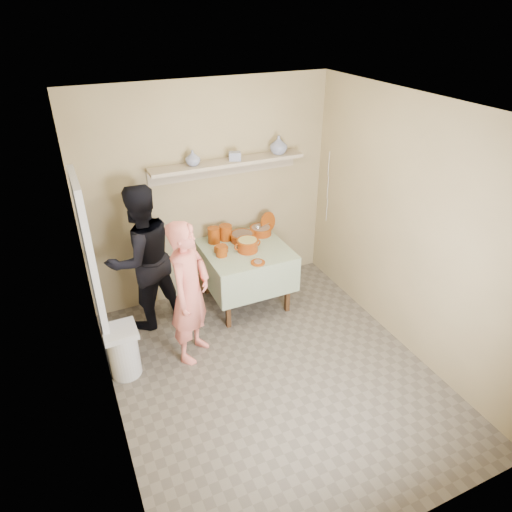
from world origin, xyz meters
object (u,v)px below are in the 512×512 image
person_cook (190,293)px  cazuela_rice (248,244)px  person_helper (142,258)px  serving_table (245,257)px  trash_bin (123,351)px

person_cook → cazuela_rice: size_ratio=4.70×
person_helper → serving_table: person_helper is taller
serving_table → person_helper: bearing=174.6°
person_cook → serving_table: person_cook is taller
person_cook → cazuela_rice: bearing=-13.3°
serving_table → trash_bin: (-1.59, -0.65, -0.36)m
person_helper → serving_table: bearing=156.7°
person_helper → cazuela_rice: person_helper is taller
cazuela_rice → trash_bin: (-1.59, -0.58, -0.56)m
cazuela_rice → person_helper: bearing=171.0°
serving_table → cazuela_rice: 0.22m
person_cook → serving_table: bearing=-10.0°
trash_bin → person_cook: bearing=0.5°
person_cook → cazuela_rice: person_cook is taller
person_cook → person_helper: person_helper is taller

